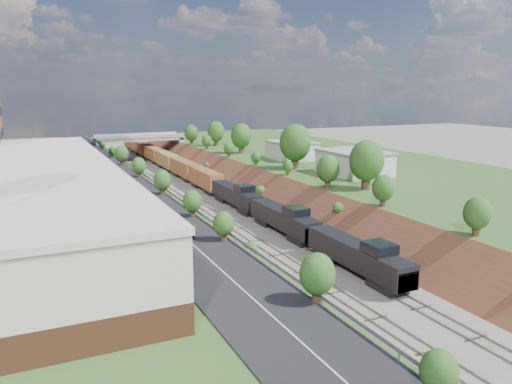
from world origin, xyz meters
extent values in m
cube|color=#365E26|center=(-33.00, 60.00, 2.50)|extent=(44.00, 180.00, 5.00)
cube|color=#365E26|center=(33.00, 60.00, 2.50)|extent=(44.00, 180.00, 5.00)
cube|color=brown|center=(-11.00, 60.00, 0.00)|extent=(10.00, 180.00, 10.00)
cube|color=brown|center=(11.00, 60.00, 0.00)|extent=(10.00, 180.00, 10.00)
cube|color=gray|center=(-2.60, 60.00, 0.09)|extent=(1.58, 180.00, 0.18)
cube|color=gray|center=(2.60, 60.00, 0.09)|extent=(1.58, 180.00, 0.18)
cube|color=black|center=(-15.50, 60.00, 5.05)|extent=(8.00, 180.00, 0.10)
cube|color=#99999E|center=(-11.40, 60.00, 5.55)|extent=(0.06, 171.00, 0.30)
cube|color=brown|center=(-28.00, 38.00, 6.10)|extent=(14.00, 62.00, 2.20)
cube|color=beige|center=(-28.00, 38.00, 9.35)|extent=(14.00, 62.00, 4.30)
cube|color=beige|center=(-28.00, 38.00, 11.75)|extent=(14.30, 62.30, 0.50)
cube|color=gray|center=(-11.50, 122.00, 3.10)|extent=(1.50, 8.00, 6.20)
cube|color=gray|center=(11.50, 122.00, 3.10)|extent=(1.50, 8.00, 6.20)
cube|color=gray|center=(0.00, 122.00, 6.20)|extent=(24.00, 8.00, 1.00)
cube|color=gray|center=(0.00, 118.00, 7.00)|extent=(24.00, 0.30, 0.80)
cube|color=gray|center=(0.00, 126.00, 7.00)|extent=(24.00, 0.30, 0.80)
cube|color=silver|center=(23.50, 52.00, 7.00)|extent=(9.00, 12.00, 4.00)
cube|color=silver|center=(23.00, 74.00, 6.80)|extent=(8.00, 10.00, 3.60)
cylinder|color=#473323|center=(17.00, 40.00, 6.31)|extent=(1.30, 1.30, 2.62)
ellipsoid|color=#254C1B|center=(17.00, 40.00, 9.46)|extent=(5.25, 5.25, 6.30)
cylinder|color=#473323|center=(-11.80, 20.00, 5.61)|extent=(0.66, 0.66, 1.22)
ellipsoid|color=#254C1B|center=(-11.80, 20.00, 7.08)|extent=(2.45, 2.45, 2.94)
cube|color=black|center=(2.60, 17.03, 0.45)|extent=(2.40, 4.00, 0.90)
cube|color=black|center=(2.60, 22.21, 2.16)|extent=(2.73, 16.36, 2.52)
cube|color=black|center=(2.60, 15.53, 1.80)|extent=(2.51, 3.00, 1.80)
cube|color=silver|center=(2.60, 15.53, 2.80)|extent=(2.51, 3.00, 0.15)
cube|color=black|center=(2.60, 18.53, 4.10)|extent=(2.67, 3.10, 0.90)
cube|color=black|center=(2.60, 39.56, 2.16)|extent=(2.73, 16.36, 2.52)
cube|color=black|center=(2.60, 56.92, 2.16)|extent=(2.73, 16.36, 2.52)
cube|color=brown|center=(2.60, 109.98, 2.54)|extent=(2.73, 87.78, 3.27)
imported|color=black|center=(-16.70, 28.19, 6.03)|extent=(4.52, 7.22, 1.86)
camera|label=1|loc=(-29.62, -20.60, 20.10)|focal=35.00mm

